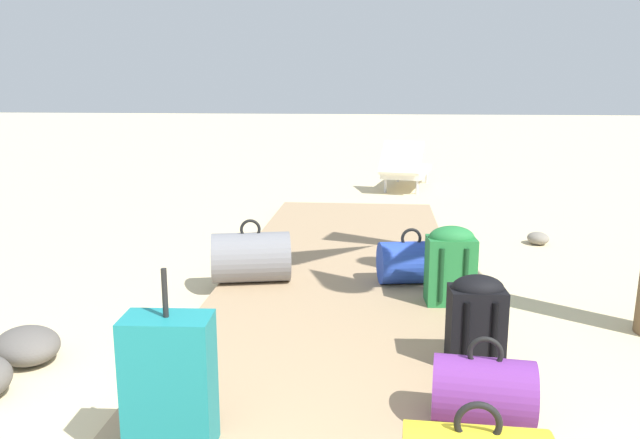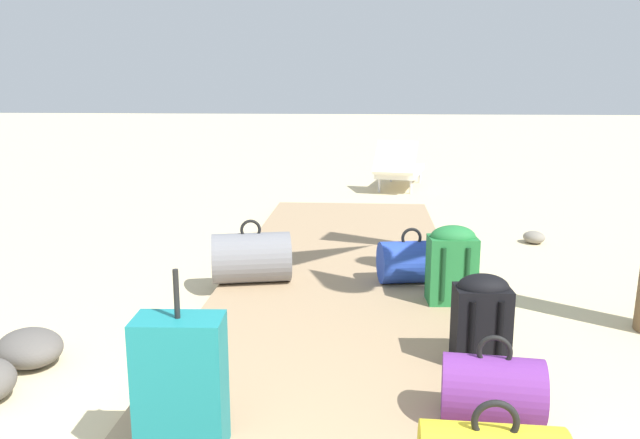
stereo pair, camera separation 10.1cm
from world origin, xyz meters
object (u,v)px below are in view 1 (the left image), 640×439
(duffel_bag_grey, at_px, (251,257))
(backpack_black, at_px, (476,318))
(backpack_green, at_px, (451,263))
(duffel_bag_blue, at_px, (411,262))
(suitcase_teal, at_px, (170,383))
(duffel_bag_purple, at_px, (483,390))
(lounge_chair, at_px, (406,168))

(duffel_bag_grey, relative_size, backpack_black, 1.32)
(backpack_green, relative_size, duffel_bag_blue, 1.04)
(suitcase_teal, bearing_deg, duffel_bag_grey, 93.12)
(duffel_bag_purple, relative_size, suitcase_teal, 0.61)
(duffel_bag_grey, xyz_separation_m, duffel_bag_blue, (1.26, 0.08, -0.03))
(duffel_bag_purple, distance_m, lounge_chair, 7.20)
(duffel_bag_purple, bearing_deg, backpack_black, 85.24)
(duffel_bag_purple, height_order, lounge_chair, lounge_chair)
(backpack_black, xyz_separation_m, duffel_bag_blue, (-0.30, 1.47, -0.10))
(duffel_bag_purple, relative_size, lounge_chair, 0.30)
(duffel_bag_purple, xyz_separation_m, suitcase_teal, (-1.37, -0.34, 0.14))
(duffel_bag_grey, distance_m, lounge_chair, 5.35)
(backpack_black, xyz_separation_m, lounge_chair, (-0.15, 6.55, -0.03))
(duffel_bag_purple, bearing_deg, lounge_chair, 90.75)
(suitcase_teal, distance_m, duffel_bag_blue, 2.71)
(suitcase_teal, xyz_separation_m, lounge_chair, (1.28, 7.54, -0.05))
(duffel_bag_grey, xyz_separation_m, lounge_chair, (1.41, 5.16, 0.05))
(duffel_bag_grey, bearing_deg, duffel_bag_purple, -53.55)
(duffel_bag_purple, height_order, backpack_green, backpack_green)
(backpack_black, height_order, duffel_bag_blue, backpack_black)
(duffel_bag_blue, distance_m, lounge_chair, 5.08)
(duffel_bag_purple, distance_m, duffel_bag_blue, 2.13)
(backpack_green, bearing_deg, backpack_black, -88.00)
(suitcase_teal, height_order, duffel_bag_grey, suitcase_teal)
(backpack_black, height_order, lounge_chair, lounge_chair)
(backpack_green, relative_size, duffel_bag_grey, 0.83)
(backpack_green, height_order, lounge_chair, lounge_chair)
(duffel_bag_grey, height_order, duffel_bag_blue, duffel_bag_grey)
(backpack_black, bearing_deg, backpack_green, 92.00)
(duffel_bag_purple, distance_m, backpack_green, 1.67)
(duffel_bag_grey, bearing_deg, lounge_chair, 74.72)
(duffel_bag_purple, xyz_separation_m, backpack_black, (0.05, 0.64, 0.11))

